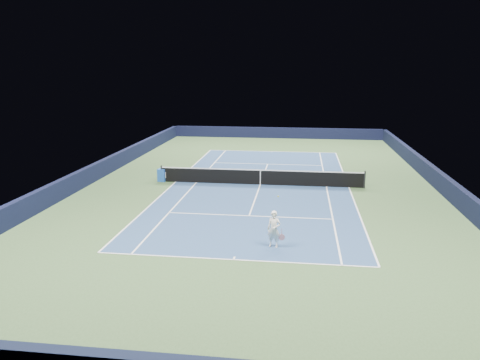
# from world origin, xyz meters

# --- Properties ---
(ground) EXTENTS (40.00, 40.00, 0.00)m
(ground) POSITION_xyz_m (0.00, 0.00, 0.00)
(ground) COLOR #36532D
(ground) RESTS_ON ground
(wall_far) EXTENTS (22.00, 0.35, 1.10)m
(wall_far) POSITION_xyz_m (0.00, 19.82, 0.55)
(wall_far) COLOR black
(wall_far) RESTS_ON ground
(wall_right) EXTENTS (0.35, 40.00, 1.10)m
(wall_right) POSITION_xyz_m (10.82, 0.00, 0.55)
(wall_right) COLOR black
(wall_right) RESTS_ON ground
(wall_left) EXTENTS (0.35, 40.00, 1.10)m
(wall_left) POSITION_xyz_m (-10.82, 0.00, 0.55)
(wall_left) COLOR #111533
(wall_left) RESTS_ON ground
(court_surface) EXTENTS (10.97, 23.77, 0.01)m
(court_surface) POSITION_xyz_m (0.00, 0.00, 0.00)
(court_surface) COLOR navy
(court_surface) RESTS_ON ground
(baseline_far) EXTENTS (10.97, 0.08, 0.00)m
(baseline_far) POSITION_xyz_m (0.00, 11.88, 0.01)
(baseline_far) COLOR white
(baseline_far) RESTS_ON ground
(baseline_near) EXTENTS (10.97, 0.08, 0.00)m
(baseline_near) POSITION_xyz_m (0.00, -11.88, 0.01)
(baseline_near) COLOR white
(baseline_near) RESTS_ON ground
(sideline_doubles_right) EXTENTS (0.08, 23.77, 0.00)m
(sideline_doubles_right) POSITION_xyz_m (5.49, 0.00, 0.01)
(sideline_doubles_right) COLOR white
(sideline_doubles_right) RESTS_ON ground
(sideline_doubles_left) EXTENTS (0.08, 23.77, 0.00)m
(sideline_doubles_left) POSITION_xyz_m (-5.49, 0.00, 0.01)
(sideline_doubles_left) COLOR white
(sideline_doubles_left) RESTS_ON ground
(sideline_singles_right) EXTENTS (0.08, 23.77, 0.00)m
(sideline_singles_right) POSITION_xyz_m (4.12, 0.00, 0.01)
(sideline_singles_right) COLOR white
(sideline_singles_right) RESTS_ON ground
(sideline_singles_left) EXTENTS (0.08, 23.77, 0.00)m
(sideline_singles_left) POSITION_xyz_m (-4.12, 0.00, 0.01)
(sideline_singles_left) COLOR white
(sideline_singles_left) RESTS_ON ground
(service_line_far) EXTENTS (8.23, 0.08, 0.00)m
(service_line_far) POSITION_xyz_m (0.00, 6.40, 0.01)
(service_line_far) COLOR white
(service_line_far) RESTS_ON ground
(service_line_near) EXTENTS (8.23, 0.08, 0.00)m
(service_line_near) POSITION_xyz_m (0.00, -6.40, 0.01)
(service_line_near) COLOR white
(service_line_near) RESTS_ON ground
(center_service_line) EXTENTS (0.08, 12.80, 0.00)m
(center_service_line) POSITION_xyz_m (0.00, 0.00, 0.01)
(center_service_line) COLOR white
(center_service_line) RESTS_ON ground
(center_mark_far) EXTENTS (0.08, 0.30, 0.00)m
(center_mark_far) POSITION_xyz_m (0.00, 11.73, 0.01)
(center_mark_far) COLOR white
(center_mark_far) RESTS_ON ground
(center_mark_near) EXTENTS (0.08, 0.30, 0.00)m
(center_mark_near) POSITION_xyz_m (0.00, -11.73, 0.01)
(center_mark_near) COLOR white
(center_mark_near) RESTS_ON ground
(tennis_net) EXTENTS (12.90, 0.10, 1.07)m
(tennis_net) POSITION_xyz_m (0.00, 0.00, 0.50)
(tennis_net) COLOR black
(tennis_net) RESTS_ON ground
(sponsor_cube) EXTENTS (0.61, 0.53, 0.82)m
(sponsor_cube) POSITION_xyz_m (-6.40, 0.09, 0.41)
(sponsor_cube) COLOR blue
(sponsor_cube) RESTS_ON ground
(tennis_player) EXTENTS (0.77, 1.28, 1.92)m
(tennis_player) POSITION_xyz_m (1.46, -10.35, 0.77)
(tennis_player) COLOR white
(tennis_player) RESTS_ON ground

